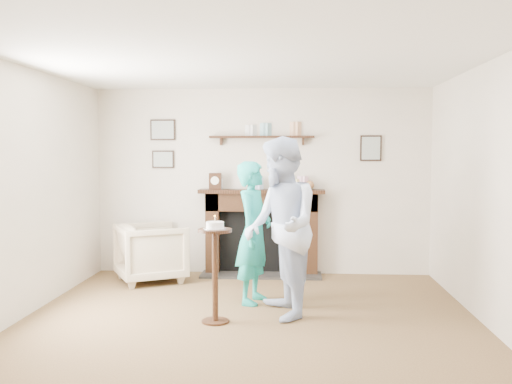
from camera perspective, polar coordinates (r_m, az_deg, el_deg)
ground at (r=5.46m, az=-0.90°, el=-13.54°), size 5.00×5.00×0.00m
room_shell at (r=5.90m, az=-0.37°, el=3.78°), size 4.54×5.02×2.52m
armchair at (r=7.50m, az=-10.41°, el=-8.75°), size 1.09×1.08×0.74m
man at (r=5.85m, az=2.45°, el=-12.35°), size 0.88×1.02×1.80m
woman at (r=6.38m, az=-0.22°, el=-10.96°), size 0.50×0.64×1.55m
pedestal_table at (r=5.53m, az=-4.12°, el=-6.46°), size 0.33×0.33×1.05m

